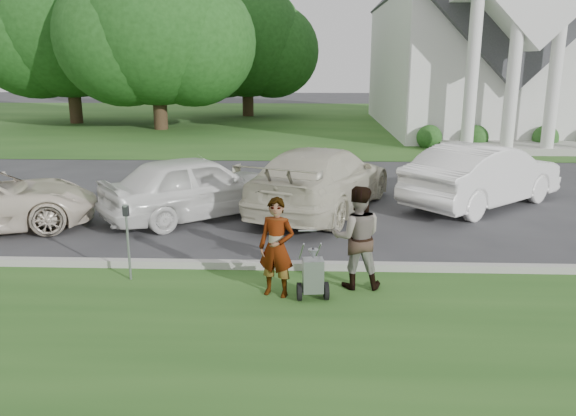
# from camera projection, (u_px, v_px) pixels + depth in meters

# --- Properties ---
(ground) EXTENTS (120.00, 120.00, 0.00)m
(ground) POSITION_uv_depth(u_px,v_px,m) (293.00, 281.00, 9.66)
(ground) COLOR #333335
(ground) RESTS_ON ground
(grass_strip) EXTENTS (80.00, 7.00, 0.01)m
(grass_strip) POSITION_uv_depth(u_px,v_px,m) (285.00, 375.00, 6.76)
(grass_strip) COLOR #254E1A
(grass_strip) RESTS_ON ground
(church_lawn) EXTENTS (80.00, 30.00, 0.01)m
(church_lawn) POSITION_uv_depth(u_px,v_px,m) (306.00, 121.00, 35.76)
(church_lawn) COLOR #254E1A
(church_lawn) RESTS_ON ground
(curb) EXTENTS (80.00, 0.18, 0.15)m
(curb) POSITION_uv_depth(u_px,v_px,m) (294.00, 266.00, 10.18)
(curb) COLOR #9E9E93
(curb) RESTS_ON ground
(church) EXTENTS (9.19, 19.00, 24.10)m
(church) POSITION_uv_depth(u_px,v_px,m) (473.00, 18.00, 30.17)
(church) COLOR white
(church) RESTS_ON ground
(tree_left) EXTENTS (10.63, 8.40, 9.71)m
(tree_left) POSITION_uv_depth(u_px,v_px,m) (156.00, 33.00, 29.92)
(tree_left) COLOR #332316
(tree_left) RESTS_ON ground
(tree_far) EXTENTS (11.64, 9.20, 10.73)m
(tree_far) POSITION_uv_depth(u_px,v_px,m) (68.00, 26.00, 32.90)
(tree_far) COLOR #332316
(tree_far) RESTS_ON ground
(tree_back) EXTENTS (9.61, 7.60, 8.89)m
(tree_back) POSITION_uv_depth(u_px,v_px,m) (247.00, 45.00, 37.60)
(tree_back) COLOR #332316
(tree_back) RESTS_ON ground
(striping_cart) EXTENTS (0.53, 1.02, 0.91)m
(striping_cart) POSITION_uv_depth(u_px,v_px,m) (313.00, 276.00, 8.82)
(striping_cart) COLOR black
(striping_cart) RESTS_ON ground
(person_left) EXTENTS (0.67, 0.54, 1.61)m
(person_left) POSITION_uv_depth(u_px,v_px,m) (277.00, 248.00, 8.87)
(person_left) COLOR #999999
(person_left) RESTS_ON ground
(person_right) EXTENTS (0.84, 0.65, 1.72)m
(person_right) POSITION_uv_depth(u_px,v_px,m) (357.00, 238.00, 9.20)
(person_right) COLOR #999999
(person_right) RESTS_ON ground
(parking_meter_near) EXTENTS (0.10, 0.09, 1.34)m
(parking_meter_near) POSITION_uv_depth(u_px,v_px,m) (127.00, 233.00, 9.50)
(parking_meter_near) COLOR gray
(parking_meter_near) RESTS_ON ground
(car_b) EXTENTS (4.70, 4.20, 1.54)m
(car_b) POSITION_uv_depth(u_px,v_px,m) (197.00, 186.00, 13.43)
(car_b) COLOR white
(car_b) RESTS_ON ground
(car_c) EXTENTS (4.21, 6.03, 1.62)m
(car_c) POSITION_uv_depth(u_px,v_px,m) (321.00, 179.00, 14.04)
(car_c) COLOR beige
(car_c) RESTS_ON ground
(car_d) EXTENTS (4.86, 4.54, 1.63)m
(car_d) POSITION_uv_depth(u_px,v_px,m) (483.00, 175.00, 14.54)
(car_d) COLOR white
(car_d) RESTS_ON ground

